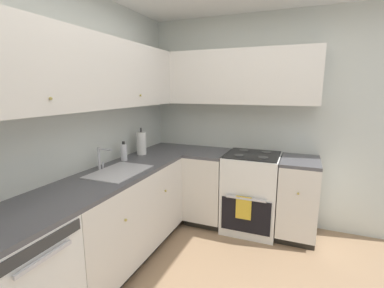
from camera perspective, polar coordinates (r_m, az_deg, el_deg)
name	(u,v)px	position (r m, az deg, el deg)	size (l,w,h in m)	color
wall_back	(54,138)	(2.55, -26.77, 1.15)	(3.70, 0.05, 2.56)	silver
wall_right	(274,122)	(3.51, 16.68, 4.34)	(0.05, 3.22, 2.56)	silver
lower_cabinets_back	(121,217)	(2.87, -14.55, -14.46)	(1.59, 0.62, 0.88)	silver
countertop_back	(119,173)	(2.70, -15.01, -5.75)	(2.80, 0.60, 0.04)	#4C4C51
lower_cabinets_right	(248,193)	(3.43, 11.51, -9.97)	(0.62, 1.50, 0.88)	silver
countertop_right	(249,157)	(3.29, 11.81, -2.57)	(0.60, 1.50, 0.03)	#4C4C51
oven_range	(251,191)	(3.43, 12.22, -9.61)	(0.68, 0.62, 1.07)	white
upper_cabinets_back	(88,73)	(2.56, -20.86, 13.71)	(2.48, 0.34, 0.62)	silver
upper_cabinets_right	(229,78)	(3.40, 7.62, 13.54)	(0.32, 2.05, 0.62)	silver
sink	(120,176)	(2.67, -14.80, -6.44)	(0.58, 0.40, 0.10)	#B7B7BC
faucet	(101,156)	(2.76, -18.39, -2.47)	(0.07, 0.16, 0.21)	silver
soap_bottle	(124,152)	(3.05, -13.97, -1.64)	(0.07, 0.07, 0.21)	silver
paper_towel_roll	(141,143)	(3.29, -10.47, 0.16)	(0.11, 0.11, 0.33)	white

